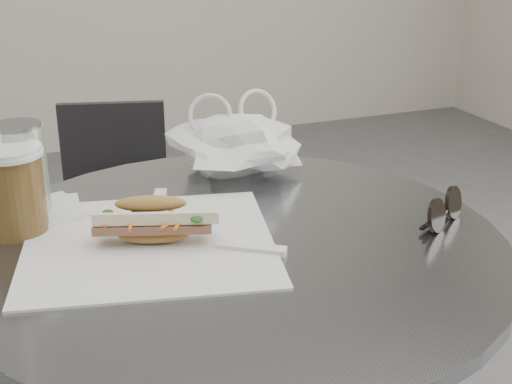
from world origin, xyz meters
name	(u,v)px	position (x,y,z in m)	size (l,w,h in m)	color
chair_far	(117,250)	(-0.01, 1.11, 0.31)	(0.37, 0.39, 0.69)	#2A2A2D
sandwich_paper	(149,242)	(-0.11, 0.23, 0.74)	(0.34, 0.32, 0.00)	white
banh_mi	(153,221)	(-0.11, 0.23, 0.77)	(0.21, 0.14, 0.07)	#AC8241
iced_coffee	(13,189)	(-0.28, 0.34, 0.81)	(0.09, 0.09, 0.27)	brown
sunglasses	(443,211)	(0.30, 0.14, 0.76)	(0.10, 0.08, 0.05)	black
plastic_bag	(238,147)	(0.09, 0.44, 0.79)	(0.21, 0.16, 0.11)	white
napkin_stack	(43,210)	(-0.24, 0.40, 0.74)	(0.12, 0.12, 0.01)	white
drink_can	(22,171)	(-0.26, 0.40, 0.81)	(0.08, 0.08, 0.14)	#5C9356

